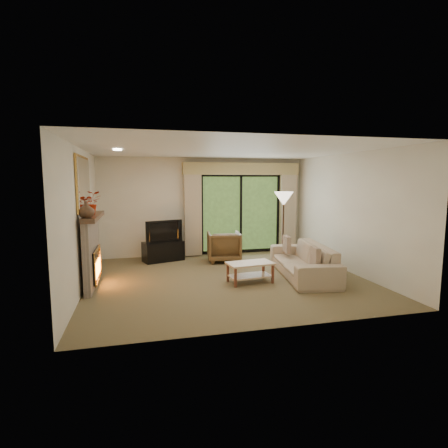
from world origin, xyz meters
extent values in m
plane|color=brown|center=(0.00, 0.00, 0.00)|extent=(5.50, 5.50, 0.00)
plane|color=white|center=(0.00, 0.00, 2.60)|extent=(5.50, 5.50, 0.00)
plane|color=#EEE0C9|center=(0.00, 2.50, 1.30)|extent=(5.00, 0.00, 5.00)
plane|color=#EEE0C9|center=(0.00, -2.50, 1.30)|extent=(5.00, 0.00, 5.00)
plane|color=#EEE0C9|center=(-2.75, 0.00, 1.30)|extent=(0.00, 5.00, 5.00)
plane|color=#EEE0C9|center=(2.75, 0.00, 1.30)|extent=(0.00, 5.00, 5.00)
cube|color=tan|center=(-0.35, 2.34, 1.20)|extent=(0.45, 0.18, 2.35)
cube|color=tan|center=(2.35, 2.34, 1.20)|extent=(0.45, 0.18, 2.35)
cube|color=tan|center=(1.00, 2.36, 2.32)|extent=(3.20, 0.24, 0.32)
cube|color=black|center=(-1.17, 1.95, 0.25)|extent=(1.07, 0.72, 0.49)
imported|color=black|center=(-1.17, 1.95, 0.76)|extent=(0.93, 0.40, 0.54)
imported|color=brown|center=(0.31, 1.57, 0.37)|extent=(0.89, 0.91, 0.74)
imported|color=tan|center=(1.61, -0.15, 0.34)|extent=(1.25, 2.42, 0.67)
cube|color=#51342C|center=(1.53, -0.81, 0.56)|extent=(0.15, 0.38, 0.37)
cube|color=#51342C|center=(1.53, 0.52, 0.56)|extent=(0.16, 0.39, 0.38)
imported|color=#4E3524|center=(-2.61, -0.41, 1.51)|extent=(0.35, 0.35, 0.29)
imported|color=#AD2308|center=(-2.61, 0.17, 1.59)|extent=(0.44, 0.39, 0.44)
camera|label=1|loc=(-1.73, -6.76, 2.01)|focal=28.00mm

